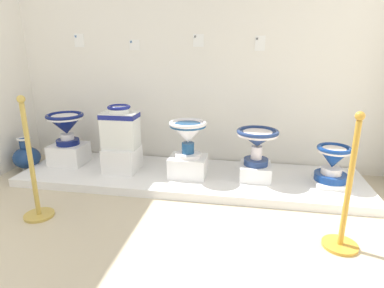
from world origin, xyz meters
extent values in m
cube|color=beige|center=(2.16, 0.64, -0.01)|extent=(6.32, 5.28, 0.02)
cube|color=white|center=(2.16, 2.51, 1.50)|extent=(4.52, 0.06, 3.01)
cube|color=white|center=(2.16, 1.97, 0.04)|extent=(3.68, 0.98, 0.09)
cube|color=white|center=(0.70, 2.05, 0.20)|extent=(0.39, 0.35, 0.23)
cylinder|color=navy|center=(0.70, 2.05, 0.35)|extent=(0.26, 0.26, 0.06)
cylinder|color=white|center=(0.70, 2.05, 0.41)|extent=(0.15, 0.15, 0.07)
cone|color=navy|center=(0.70, 2.05, 0.56)|extent=(0.41, 0.41, 0.21)
cylinder|color=white|center=(0.70, 2.05, 0.64)|extent=(0.41, 0.41, 0.03)
torus|color=navy|center=(0.70, 2.05, 0.66)|extent=(0.42, 0.42, 0.04)
cylinder|color=white|center=(0.70, 2.05, 0.66)|extent=(0.29, 0.29, 0.01)
cube|color=white|center=(1.40, 1.96, 0.22)|extent=(0.35, 0.37, 0.26)
cube|color=white|center=(1.40, 1.96, 0.55)|extent=(0.38, 0.24, 0.39)
cube|color=navy|center=(1.40, 1.96, 0.71)|extent=(0.39, 0.25, 0.05)
cylinder|color=white|center=(1.40, 1.96, 0.77)|extent=(0.22, 0.22, 0.06)
torus|color=navy|center=(1.40, 1.96, 0.80)|extent=(0.25, 0.25, 0.04)
cube|color=white|center=(2.16, 1.92, 0.19)|extent=(0.39, 0.32, 0.22)
cylinder|color=white|center=(2.16, 1.92, 0.32)|extent=(0.27, 0.27, 0.04)
cylinder|color=navy|center=(2.16, 1.92, 0.40)|extent=(0.13, 0.13, 0.11)
cone|color=white|center=(2.16, 1.92, 0.56)|extent=(0.38, 0.38, 0.21)
cylinder|color=navy|center=(2.16, 1.92, 0.64)|extent=(0.37, 0.37, 0.03)
torus|color=white|center=(2.16, 1.92, 0.66)|extent=(0.39, 0.39, 0.04)
cylinder|color=navy|center=(2.16, 1.92, 0.66)|extent=(0.27, 0.27, 0.01)
cube|color=white|center=(2.87, 1.97, 0.16)|extent=(0.32, 0.33, 0.15)
cylinder|color=navy|center=(2.87, 1.97, 0.27)|extent=(0.25, 0.25, 0.06)
cylinder|color=white|center=(2.87, 1.97, 0.37)|extent=(0.11, 0.11, 0.13)
cone|color=navy|center=(2.87, 1.97, 0.52)|extent=(0.42, 0.42, 0.15)
cylinder|color=white|center=(2.87, 1.97, 0.57)|extent=(0.41, 0.41, 0.03)
torus|color=navy|center=(2.87, 1.97, 0.59)|extent=(0.43, 0.43, 0.04)
cylinder|color=white|center=(2.87, 1.97, 0.59)|extent=(0.29, 0.29, 0.01)
cube|color=white|center=(3.60, 1.93, 0.11)|extent=(0.30, 0.31, 0.05)
cylinder|color=navy|center=(3.60, 1.93, 0.17)|extent=(0.32, 0.32, 0.07)
cylinder|color=white|center=(3.60, 1.93, 0.24)|extent=(0.20, 0.20, 0.07)
cone|color=navy|center=(3.60, 1.93, 0.37)|extent=(0.31, 0.31, 0.20)
cylinder|color=white|center=(3.60, 1.93, 0.45)|extent=(0.30, 0.30, 0.03)
torus|color=navy|center=(3.60, 1.93, 0.47)|extent=(0.32, 0.32, 0.04)
cylinder|color=white|center=(3.60, 1.93, 0.46)|extent=(0.22, 0.22, 0.01)
cube|color=white|center=(0.73, 2.48, 1.49)|extent=(0.12, 0.01, 0.15)
cube|color=#386BAD|center=(0.69, 2.48, 1.53)|extent=(0.02, 0.01, 0.02)
cube|color=white|center=(1.42, 2.48, 1.44)|extent=(0.12, 0.01, 0.12)
cube|color=#386BAD|center=(1.38, 2.48, 1.47)|extent=(0.02, 0.01, 0.02)
cube|color=white|center=(2.17, 2.48, 1.48)|extent=(0.12, 0.01, 0.14)
cube|color=slate|center=(2.14, 2.48, 1.52)|extent=(0.02, 0.01, 0.02)
cube|color=white|center=(2.85, 2.48, 1.45)|extent=(0.11, 0.01, 0.16)
cube|color=slate|center=(2.81, 2.48, 1.50)|extent=(0.02, 0.01, 0.02)
cylinder|color=white|center=(0.20, 1.95, 0.01)|extent=(0.13, 0.13, 0.03)
ellipsoid|color=navy|center=(0.20, 1.95, 0.16)|extent=(0.31, 0.31, 0.25)
cylinder|color=navy|center=(0.20, 1.95, 0.34)|extent=(0.12, 0.12, 0.11)
torus|color=white|center=(0.20, 1.95, 0.39)|extent=(0.16, 0.16, 0.02)
cylinder|color=gold|center=(1.01, 0.99, 0.01)|extent=(0.25, 0.25, 0.02)
cylinder|color=gold|center=(1.01, 0.99, 0.51)|extent=(0.04, 0.04, 0.97)
sphere|color=gold|center=(1.01, 0.99, 1.02)|extent=(0.06, 0.06, 0.06)
cylinder|color=gold|center=(3.47, 0.98, 0.01)|extent=(0.26, 0.26, 0.02)
cylinder|color=gold|center=(3.47, 0.98, 0.49)|extent=(0.04, 0.04, 0.93)
sphere|color=gold|center=(3.47, 0.98, 0.98)|extent=(0.06, 0.06, 0.06)
camera|label=1|loc=(2.75, -1.20, 1.41)|focal=29.70mm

